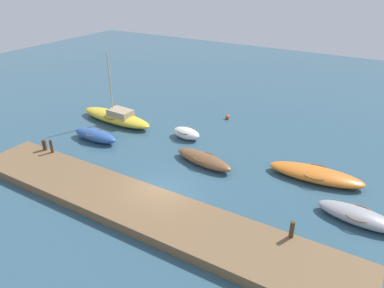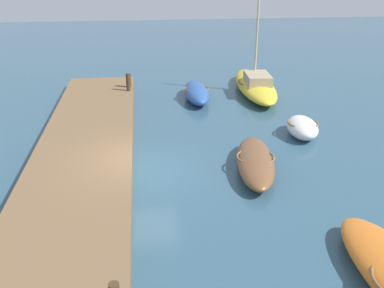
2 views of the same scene
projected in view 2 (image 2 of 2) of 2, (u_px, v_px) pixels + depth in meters
name	position (u px, v px, depth m)	size (l,w,h in m)	color
ground_plane	(142.00, 171.00, 16.35)	(84.00, 84.00, 0.00)	#33566B
dock_platform	(81.00, 167.00, 16.01)	(23.68, 3.68, 0.54)	brown
rowboat_brown	(255.00, 162.00, 16.23)	(4.62, 2.08, 0.72)	brown
rowboat_blue	(197.00, 93.00, 24.24)	(3.98, 1.35, 0.83)	#2D569E
sailboat_yellow	(255.00, 85.00, 25.46)	(7.37, 2.36, 5.95)	gold
dinghy_white	(302.00, 127.00, 19.38)	(2.50, 1.59, 0.80)	white
mooring_post_west	(128.00, 80.00, 24.70)	(0.28, 0.28, 0.75)	#47331E
mooring_post_mid_west	(128.00, 82.00, 23.98)	(0.20, 0.20, 0.94)	#47331E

